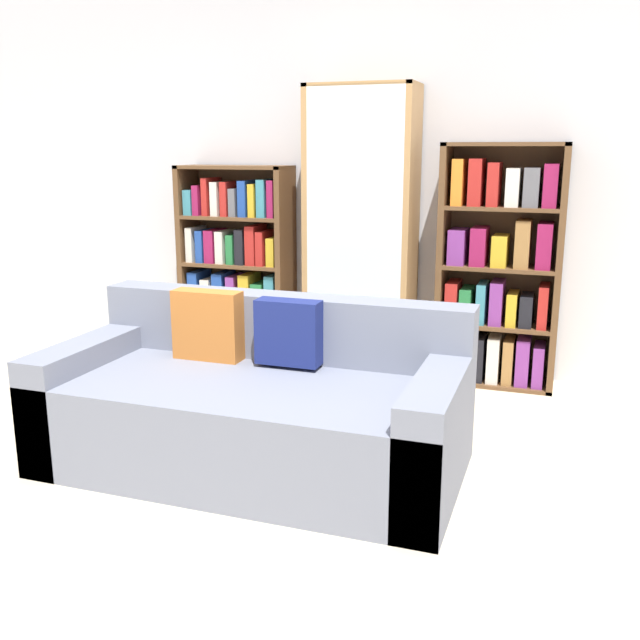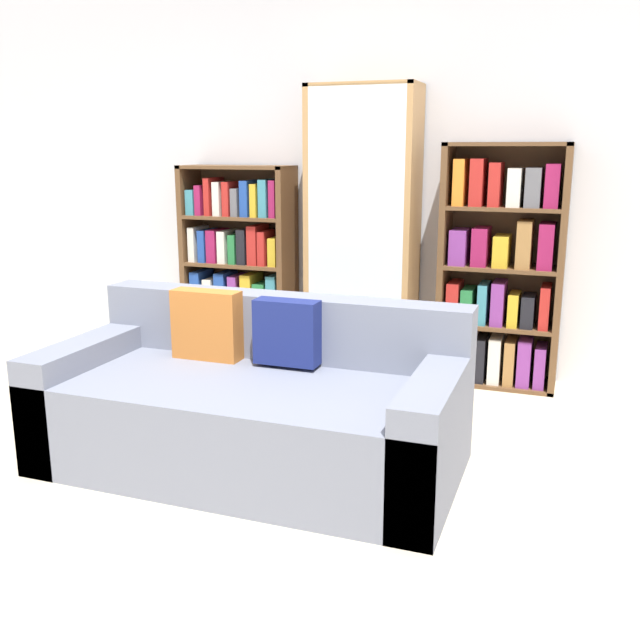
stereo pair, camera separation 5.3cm
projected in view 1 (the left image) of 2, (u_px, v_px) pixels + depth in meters
The scene contains 7 objects.
ground_plane at pixel (225, 509), 3.08m from camera, with size 16.00×16.00×0.00m, color beige.
wall_back at pixel (372, 174), 4.92m from camera, with size 6.86×0.06×2.70m.
couch at pixel (256, 408), 3.48m from camera, with size 1.99×0.97×0.81m.
bookshelf_left at pixel (237, 268), 5.19m from camera, with size 0.81×0.32×1.40m.
display_cabinet at pixel (361, 234), 4.81m from camera, with size 0.72×0.36×1.93m.
bookshelf_right at pixel (499, 273), 4.58m from camera, with size 0.77×0.32×1.56m.
wine_bottle at pixel (382, 396), 4.05m from camera, with size 0.08×0.08×0.36m.
Camera 1 is at (1.31, -2.51, 1.52)m, focal length 40.00 mm.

